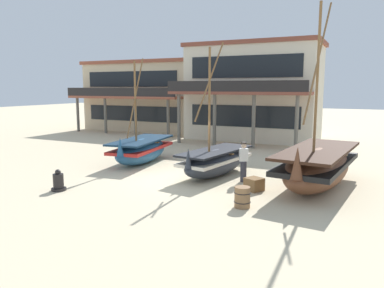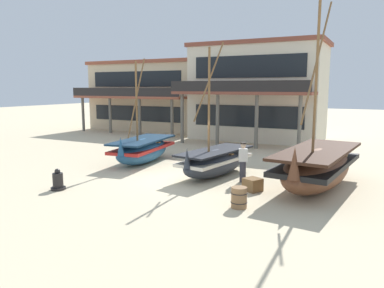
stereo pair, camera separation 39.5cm
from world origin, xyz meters
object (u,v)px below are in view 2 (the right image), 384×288
(cargo_crate, at_px, (253,185))
(fisherman_by_hull, at_px, (243,162))
(capstan_winch, at_px, (58,181))
(harbor_building_annex, at_px, (156,95))
(fishing_boat_far_right, at_px, (143,150))
(wooden_barrel, at_px, (239,198))
(harbor_building_main, at_px, (258,92))
(fishing_boat_near_left, at_px, (215,161))
(fishing_boat_centre_large, at_px, (317,167))

(cargo_crate, bearing_deg, fisherman_by_hull, 125.41)
(capstan_winch, distance_m, harbor_building_annex, 22.16)
(fishing_boat_far_right, relative_size, cargo_crate, 9.15)
(wooden_barrel, bearing_deg, capstan_winch, -170.98)
(fisherman_by_hull, distance_m, harbor_building_main, 13.92)
(fishing_boat_far_right, distance_m, wooden_barrel, 8.55)
(cargo_crate, height_order, harbor_building_main, harbor_building_main)
(capstan_winch, xyz_separation_m, wooden_barrel, (7.02, 1.11, 0.03))
(fishing_boat_near_left, relative_size, fishing_boat_centre_large, 0.82)
(fishing_boat_far_right, bearing_deg, capstan_winch, -89.25)
(fishing_boat_near_left, height_order, cargo_crate, fishing_boat_near_left)
(wooden_barrel, height_order, harbor_building_annex, harbor_building_annex)
(fishing_boat_centre_large, bearing_deg, wooden_barrel, -117.43)
(fisherman_by_hull, height_order, wooden_barrel, fisherman_by_hull)
(fishing_boat_far_right, height_order, wooden_barrel, fishing_boat_far_right)
(cargo_crate, bearing_deg, harbor_building_annex, 131.74)
(wooden_barrel, distance_m, harbor_building_annex, 24.78)
(harbor_building_annex, bearing_deg, harbor_building_main, -14.07)
(cargo_crate, bearing_deg, fishing_boat_near_left, 145.06)
(fishing_boat_far_right, bearing_deg, cargo_crate, -20.72)
(fishing_boat_far_right, bearing_deg, fisherman_by_hull, -13.68)
(fishing_boat_centre_large, distance_m, wooden_barrel, 4.12)
(wooden_barrel, bearing_deg, fishing_boat_near_left, 123.68)
(harbor_building_main, bearing_deg, harbor_building_annex, 165.93)
(fishing_boat_near_left, distance_m, harbor_building_main, 13.22)
(capstan_winch, bearing_deg, fisherman_by_hull, 36.25)
(fishing_boat_near_left, bearing_deg, fishing_boat_far_right, 167.53)
(cargo_crate, xyz_separation_m, harbor_building_main, (-4.30, 14.30, 3.37))
(wooden_barrel, relative_size, cargo_crate, 1.18)
(fishing_boat_near_left, distance_m, fishing_boat_centre_large, 4.38)
(wooden_barrel, distance_m, harbor_building_main, 17.38)
(wooden_barrel, bearing_deg, harbor_building_main, 105.39)
(fishing_boat_near_left, height_order, harbor_building_annex, harbor_building_annex)
(capstan_winch, relative_size, harbor_building_annex, 0.07)
(wooden_barrel, xyz_separation_m, cargo_crate, (-0.23, 2.16, -0.10))
(cargo_crate, bearing_deg, capstan_winch, -154.26)
(fisherman_by_hull, bearing_deg, fishing_boat_centre_large, 6.83)
(fishing_boat_near_left, bearing_deg, capstan_winch, -133.03)
(harbor_building_main, bearing_deg, fisherman_by_hull, -75.12)
(harbor_building_annex, bearing_deg, cargo_crate, -48.26)
(fishing_boat_centre_large, relative_size, fisherman_by_hull, 4.27)
(fisherman_by_hull, height_order, harbor_building_main, harbor_building_main)
(harbor_building_main, bearing_deg, fishing_boat_far_right, -102.37)
(fisherman_by_hull, xyz_separation_m, wooden_barrel, (1.03, -3.28, -0.48))
(fishing_boat_near_left, relative_size, harbor_building_annex, 0.52)
(fishing_boat_centre_large, bearing_deg, cargo_crate, -145.21)
(fishing_boat_far_right, xyz_separation_m, harbor_building_annex, (-8.33, 14.43, 2.47))
(fishing_boat_centre_large, bearing_deg, fisherman_by_hull, -173.17)
(fishing_boat_near_left, relative_size, fisherman_by_hull, 3.50)
(fishing_boat_near_left, bearing_deg, harbor_building_annex, 129.94)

